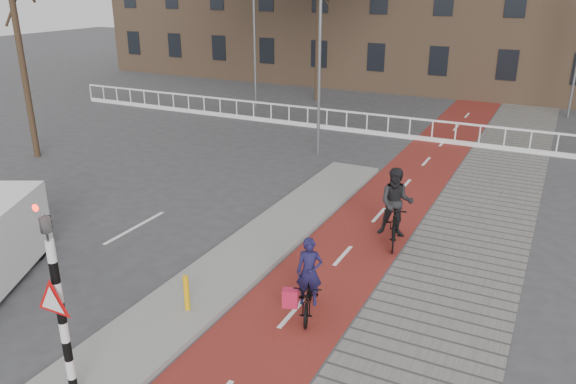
% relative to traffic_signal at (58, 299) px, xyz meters
% --- Properties ---
extents(ground, '(120.00, 120.00, 0.00)m').
position_rel_traffic_signal_xyz_m(ground, '(0.60, 2.02, -1.99)').
color(ground, '#38383A').
rests_on(ground, ground).
extents(bike_lane, '(2.50, 60.00, 0.01)m').
position_rel_traffic_signal_xyz_m(bike_lane, '(2.10, 12.02, -1.98)').
color(bike_lane, maroon).
rests_on(bike_lane, ground).
extents(sidewalk, '(3.00, 60.00, 0.01)m').
position_rel_traffic_signal_xyz_m(sidewalk, '(4.90, 12.02, -1.98)').
color(sidewalk, slate).
rests_on(sidewalk, ground).
extents(curb_island, '(1.80, 16.00, 0.12)m').
position_rel_traffic_signal_xyz_m(curb_island, '(-0.10, 6.02, -1.93)').
color(curb_island, gray).
rests_on(curb_island, ground).
extents(traffic_signal, '(0.80, 0.80, 3.68)m').
position_rel_traffic_signal_xyz_m(traffic_signal, '(0.00, 0.00, 0.00)').
color(traffic_signal, black).
rests_on(traffic_signal, curb_island).
extents(bollard, '(0.12, 0.12, 0.79)m').
position_rel_traffic_signal_xyz_m(bollard, '(0.12, 3.04, -1.47)').
color(bollard, '#E9A70C').
rests_on(bollard, curb_island).
extents(cyclist_near, '(1.09, 1.73, 1.73)m').
position_rel_traffic_signal_xyz_m(cyclist_near, '(2.41, 4.20, -1.40)').
color(cyclist_near, black).
rests_on(cyclist_near, bike_lane).
extents(cyclist_far, '(1.06, 2.07, 2.12)m').
position_rel_traffic_signal_xyz_m(cyclist_far, '(3.05, 8.32, -1.11)').
color(cyclist_far, black).
rests_on(cyclist_far, bike_lane).
extents(railing, '(28.00, 0.10, 0.99)m').
position_rel_traffic_signal_xyz_m(railing, '(-4.40, 19.02, -1.68)').
color(railing, silver).
rests_on(railing, ground).
extents(tree_left, '(0.24, 0.24, 7.71)m').
position_rel_traffic_signal_xyz_m(tree_left, '(-12.15, 9.73, 1.86)').
color(tree_left, black).
rests_on(tree_left, ground).
extents(tree_mid, '(0.23, 0.23, 7.41)m').
position_rel_traffic_signal_xyz_m(tree_mid, '(-6.57, 25.03, 1.71)').
color(tree_mid, black).
rests_on(tree_mid, ground).
extents(streetlight_near, '(0.12, 0.12, 8.14)m').
position_rel_traffic_signal_xyz_m(streetlight_near, '(-2.11, 15.04, 2.08)').
color(streetlight_near, slate).
rests_on(streetlight_near, ground).
extents(streetlight_left, '(0.12, 0.12, 7.83)m').
position_rel_traffic_signal_xyz_m(streetlight_left, '(-8.99, 22.05, 1.93)').
color(streetlight_left, slate).
rests_on(streetlight_left, ground).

